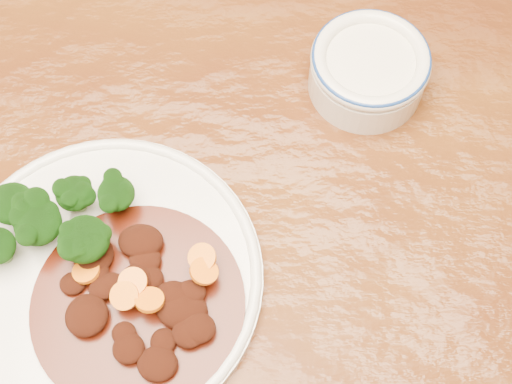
{
  "coord_description": "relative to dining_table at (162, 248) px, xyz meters",
  "views": [
    {
      "loc": [
        0.12,
        -0.27,
        1.38
      ],
      "look_at": [
        0.1,
        0.02,
        0.77
      ],
      "focal_mm": 50.0,
      "sensor_mm": 36.0,
      "label": 1
    }
  ],
  "objects": [
    {
      "name": "ground",
      "position": [
        0.0,
        0.0,
        -0.67
      ],
      "size": [
        4.0,
        4.0,
        0.0
      ],
      "primitive_type": "plane",
      "color": "#452911",
      "rests_on": "ground"
    },
    {
      "name": "dining_table",
      "position": [
        0.0,
        0.0,
        0.0
      ],
      "size": [
        1.56,
        1.01,
        0.75
      ],
      "rotation": [
        0.0,
        0.0,
        0.08
      ],
      "color": "#5E3310",
      "rests_on": "ground"
    },
    {
      "name": "dinner_plate",
      "position": [
        -0.03,
        -0.07,
        0.09
      ],
      "size": [
        0.29,
        0.29,
        0.02
      ],
      "rotation": [
        0.0,
        0.0,
        0.26
      ],
      "color": "silver",
      "rests_on": "dining_table"
    },
    {
      "name": "broccoli_florets",
      "position": [
        -0.08,
        -0.02,
        0.12
      ],
      "size": [
        0.13,
        0.09,
        0.05
      ],
      "color": "#72A053",
      "rests_on": "dinner_plate"
    },
    {
      "name": "mince_stew",
      "position": [
        0.0,
        -0.09,
        0.1
      ],
      "size": [
        0.19,
        0.19,
        0.03
      ],
      "color": "#451107",
      "rests_on": "dinner_plate"
    },
    {
      "name": "dip_bowl",
      "position": [
        0.21,
        0.16,
        0.11
      ],
      "size": [
        0.12,
        0.12,
        0.05
      ],
      "rotation": [
        0.0,
        0.0,
        0.26
      ],
      "color": "beige",
      "rests_on": "dining_table"
    }
  ]
}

